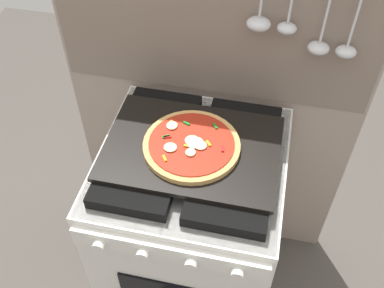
# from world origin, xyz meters

# --- Properties ---
(ground_plane) EXTENTS (4.00, 4.00, 0.00)m
(ground_plane) POSITION_xyz_m (0.00, 0.00, 0.00)
(ground_plane) COLOR #4C4742
(kitchen_backsplash) EXTENTS (1.10, 0.09, 1.55)m
(kitchen_backsplash) POSITION_xyz_m (0.00, 0.33, 0.79)
(kitchen_backsplash) COLOR gray
(kitchen_backsplash) RESTS_ON ground_plane
(stove) EXTENTS (0.60, 0.64, 0.90)m
(stove) POSITION_xyz_m (-0.00, -0.00, 0.45)
(stove) COLOR white
(stove) RESTS_ON ground_plane
(baking_tray) EXTENTS (0.54, 0.38, 0.02)m
(baking_tray) POSITION_xyz_m (0.00, 0.00, 0.91)
(baking_tray) COLOR black
(baking_tray) RESTS_ON stove
(pizza_left) EXTENTS (0.30, 0.30, 0.03)m
(pizza_left) POSITION_xyz_m (-0.00, -0.01, 0.93)
(pizza_left) COLOR tan
(pizza_left) RESTS_ON baking_tray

